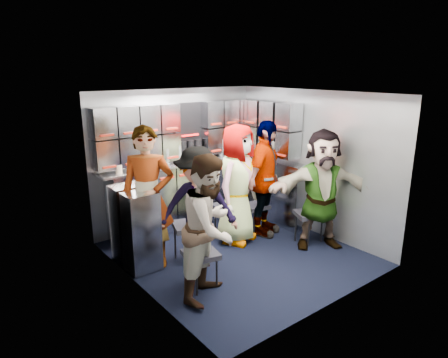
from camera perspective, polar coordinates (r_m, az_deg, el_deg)
floor at (r=5.42m, az=1.99°, el=-10.62°), size 3.00×3.00×0.00m
wall_back at (r=6.23m, az=-6.78°, el=3.03°), size 2.80×0.04×2.10m
wall_left at (r=4.32m, az=-12.33°, el=-2.87°), size 0.04×3.00×2.10m
wall_right at (r=6.01m, az=12.41°, el=2.31°), size 0.04×3.00×2.10m
ceiling at (r=4.87m, az=2.22°, el=12.14°), size 2.80×3.00×0.02m
cart_bank_back at (r=6.21m, az=-5.61°, el=-2.30°), size 2.68×0.38×0.99m
cart_bank_left at (r=5.07m, az=-12.61°, el=-6.78°), size 0.38×0.76×0.99m
counter at (r=6.07m, az=-5.74°, el=2.38°), size 2.68×0.42×0.03m
locker_bank_back at (r=6.03m, az=-6.17°, el=6.88°), size 2.68×0.28×0.82m
locker_bank_right at (r=6.29m, az=6.84°, el=7.22°), size 0.28×1.00×0.82m
right_cabinet at (r=6.44m, az=7.18°, el=-1.65°), size 0.28×1.20×1.00m
coffee_niche at (r=6.18m, az=-5.03°, el=6.93°), size 0.46×0.16×0.84m
red_latch_strip at (r=5.94m, az=-4.67°, el=0.77°), size 2.60×0.02×0.03m
jump_seat_near_left at (r=4.50m, az=-3.35°, el=-10.95°), size 0.43×0.42×0.43m
jump_seat_mid_left at (r=5.13m, az=-4.84°, el=-6.94°), size 0.52×0.51×0.49m
jump_seat_center at (r=5.78m, az=0.74°, el=-4.21°), size 0.44×0.42×0.49m
jump_seat_mid_right at (r=6.06m, az=4.56°, el=-4.07°), size 0.38×0.37×0.41m
jump_seat_near_right at (r=5.76m, az=12.10°, el=-5.13°), size 0.48×0.48×0.44m
attendant_standing at (r=4.90m, az=-10.82°, el=-2.70°), size 0.77×0.71×1.76m
attendant_arc_a at (r=4.20m, az=-2.03°, el=-6.91°), size 0.96×0.90×1.57m
attendant_arc_b at (r=4.87m, az=-3.76°, el=-4.11°), size 1.12×1.01×1.50m
attendant_arc_c at (r=5.53m, az=1.91°, el=-0.76°), size 0.96×0.80×1.68m
attendant_arc_d at (r=5.79m, az=5.86°, el=0.01°), size 1.07×0.79×1.69m
attendant_arc_e at (r=5.51m, az=13.77°, el=-1.47°), size 1.54×1.21×1.63m
bottle_left at (r=5.84m, az=-8.16°, el=3.15°), size 0.07×0.07×0.24m
bottle_mid at (r=5.94m, az=-6.44°, el=3.52°), size 0.07×0.07×0.26m
bottle_right at (r=6.37m, az=-0.35°, el=4.51°), size 0.06×0.06×0.28m
cup_left at (r=5.52m, az=-14.80°, el=1.35°), size 0.09×0.09×0.11m
cup_right at (r=6.62m, az=2.40°, el=4.18°), size 0.07×0.07×0.11m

